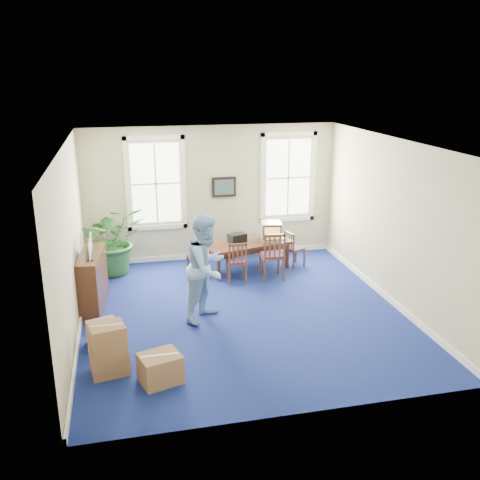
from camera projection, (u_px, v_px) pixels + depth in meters
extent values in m
plane|color=navy|center=(242.00, 312.00, 10.19)|extent=(6.50, 6.50, 0.00)
plane|color=white|center=(242.00, 143.00, 9.22)|extent=(6.50, 6.50, 0.00)
plane|color=#B8B18B|center=(211.00, 193.00, 12.72)|extent=(6.50, 0.00, 6.50)
plane|color=#B8B18B|center=(300.00, 305.00, 6.68)|extent=(6.50, 0.00, 6.50)
plane|color=#B8B18B|center=(70.00, 243.00, 9.07)|extent=(0.00, 6.50, 6.50)
plane|color=#B8B18B|center=(393.00, 222.00, 10.34)|extent=(0.00, 6.50, 6.50)
cube|color=white|center=(213.00, 255.00, 13.16)|extent=(6.00, 0.04, 0.12)
cube|color=white|center=(80.00, 325.00, 9.55)|extent=(0.04, 6.50, 0.12)
cube|color=white|center=(385.00, 295.00, 10.80)|extent=(0.04, 6.50, 0.12)
cube|color=white|center=(282.00, 238.00, 12.36)|extent=(0.18, 0.21, 0.04)
cube|color=black|center=(237.00, 238.00, 12.15)|extent=(0.45, 0.37, 0.19)
imported|color=#83ADD9|center=(207.00, 268.00, 9.66)|extent=(1.21, 1.23, 1.99)
cube|color=#442314|center=(92.00, 281.00, 10.27)|extent=(0.55, 1.41, 1.08)
imported|color=#265D27|center=(114.00, 240.00, 11.93)|extent=(1.63, 1.48, 1.58)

